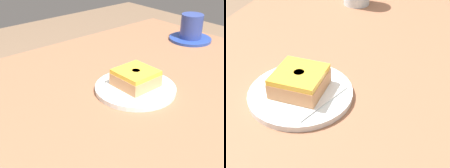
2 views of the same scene
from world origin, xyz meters
TOP-DOWN VIEW (x-y plane):
  - table at (0.00, 0.00)m, footprint 1.28×0.75m
  - plate_glazed_square at (0.13, -0.03)m, footprint 0.20×0.20m
  - napkin_glazed_square at (0.13, -0.03)m, footprint 0.16×0.16m
  - donut_glazed_square at (0.13, -0.03)m, footprint 0.09×0.09m

SIDE VIEW (x-z plane):
  - table at x=0.00m, z-range 0.27..1.01m
  - plate_glazed_square at x=0.13m, z-range 0.74..0.75m
  - napkin_glazed_square at x=0.13m, z-range 0.75..0.75m
  - donut_glazed_square at x=0.13m, z-range 0.75..0.79m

